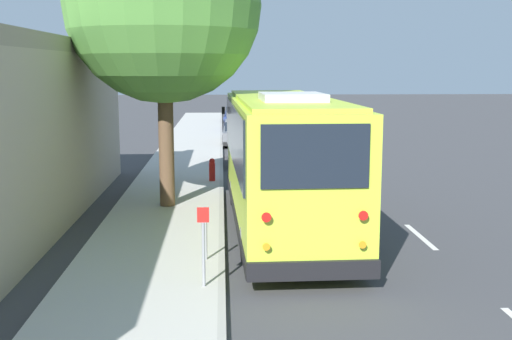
{
  "coord_description": "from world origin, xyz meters",
  "views": [
    {
      "loc": [
        -16.9,
        1.72,
        4.19
      ],
      "look_at": [
        0.96,
        0.76,
        1.3
      ],
      "focal_mm": 45.0,
      "sensor_mm": 36.0,
      "label": 1
    }
  ],
  "objects_px": {
    "parked_sedan_navy": "(237,115)",
    "sign_post_far": "(206,233)",
    "parked_sedan_blue": "(239,122)",
    "parked_sedan_white": "(249,149)",
    "fire_hydrant": "(212,170)",
    "shuttle_bus": "(282,155)",
    "parked_sedan_gray": "(238,133)",
    "sign_post_near": "(203,246)"
  },
  "relations": [
    {
      "from": "shuttle_bus",
      "to": "fire_hydrant",
      "type": "height_order",
      "value": "shuttle_bus"
    },
    {
      "from": "parked_sedan_navy",
      "to": "sign_post_far",
      "type": "xyz_separation_m",
      "value": [
        -34.91,
        1.48,
        0.12
      ]
    },
    {
      "from": "parked_sedan_gray",
      "to": "sign_post_near",
      "type": "height_order",
      "value": "sign_post_near"
    },
    {
      "from": "sign_post_near",
      "to": "parked_sedan_navy",
      "type": "bearing_deg",
      "value": -2.32
    },
    {
      "from": "parked_sedan_gray",
      "to": "fire_hydrant",
      "type": "xyz_separation_m",
      "value": [
        -11.94,
        1.26,
        -0.06
      ]
    },
    {
      "from": "parked_sedan_navy",
      "to": "sign_post_far",
      "type": "bearing_deg",
      "value": 178.91
    },
    {
      "from": "parked_sedan_navy",
      "to": "shuttle_bus",
      "type": "bearing_deg",
      "value": -177.87
    },
    {
      "from": "parked_sedan_gray",
      "to": "fire_hydrant",
      "type": "bearing_deg",
      "value": 175.17
    },
    {
      "from": "parked_sedan_gray",
      "to": "sign_post_far",
      "type": "bearing_deg",
      "value": 177.83
    },
    {
      "from": "parked_sedan_navy",
      "to": "parked_sedan_white",
      "type": "bearing_deg",
      "value": -178.44
    },
    {
      "from": "sign_post_near",
      "to": "sign_post_far",
      "type": "height_order",
      "value": "sign_post_near"
    },
    {
      "from": "shuttle_bus",
      "to": "sign_post_near",
      "type": "bearing_deg",
      "value": 157.13
    },
    {
      "from": "parked_sedan_white",
      "to": "sign_post_far",
      "type": "height_order",
      "value": "sign_post_far"
    },
    {
      "from": "shuttle_bus",
      "to": "sign_post_far",
      "type": "relative_size",
      "value": 8.95
    },
    {
      "from": "shuttle_bus",
      "to": "parked_sedan_white",
      "type": "relative_size",
      "value": 2.17
    },
    {
      "from": "parked_sedan_gray",
      "to": "sign_post_near",
      "type": "distance_m",
      "value": 23.15
    },
    {
      "from": "parked_sedan_white",
      "to": "parked_sedan_gray",
      "type": "height_order",
      "value": "parked_sedan_gray"
    },
    {
      "from": "shuttle_bus",
      "to": "sign_post_near",
      "type": "relative_size",
      "value": 6.8
    },
    {
      "from": "parked_sedan_blue",
      "to": "parked_sedan_navy",
      "type": "distance_m",
      "value": 6.46
    },
    {
      "from": "parked_sedan_blue",
      "to": "parked_sedan_gray",
      "type": "bearing_deg",
      "value": 173.97
    },
    {
      "from": "shuttle_bus",
      "to": "sign_post_far",
      "type": "xyz_separation_m",
      "value": [
        -3.18,
        1.91,
        -1.22
      ]
    },
    {
      "from": "shuttle_bus",
      "to": "parked_sedan_blue",
      "type": "xyz_separation_m",
      "value": [
        25.27,
        0.43,
        -1.32
      ]
    },
    {
      "from": "shuttle_bus",
      "to": "fire_hydrant",
      "type": "bearing_deg",
      "value": 15.5
    },
    {
      "from": "sign_post_far",
      "to": "fire_hydrant",
      "type": "bearing_deg",
      "value": 0.0
    },
    {
      "from": "shuttle_bus",
      "to": "parked_sedan_navy",
      "type": "xyz_separation_m",
      "value": [
        31.73,
        0.43,
        -1.34
      ]
    },
    {
      "from": "parked_sedan_white",
      "to": "parked_sedan_navy",
      "type": "distance_m",
      "value": 20.01
    },
    {
      "from": "shuttle_bus",
      "to": "parked_sedan_white",
      "type": "bearing_deg",
      "value": 0.37
    },
    {
      "from": "parked_sedan_white",
      "to": "fire_hydrant",
      "type": "relative_size",
      "value": 5.8
    },
    {
      "from": "sign_post_far",
      "to": "parked_sedan_white",
      "type": "bearing_deg",
      "value": -5.96
    },
    {
      "from": "parked_sedan_navy",
      "to": "fire_hydrant",
      "type": "height_order",
      "value": "parked_sedan_navy"
    },
    {
      "from": "fire_hydrant",
      "to": "parked_sedan_white",
      "type": "bearing_deg",
      "value": -16.05
    },
    {
      "from": "parked_sedan_blue",
      "to": "parked_sedan_navy",
      "type": "height_order",
      "value": "parked_sedan_blue"
    },
    {
      "from": "parked_sedan_navy",
      "to": "sign_post_near",
      "type": "bearing_deg",
      "value": 179.03
    },
    {
      "from": "parked_sedan_navy",
      "to": "sign_post_far",
      "type": "relative_size",
      "value": 3.77
    },
    {
      "from": "shuttle_bus",
      "to": "parked_sedan_blue",
      "type": "relative_size",
      "value": 2.34
    },
    {
      "from": "sign_post_near",
      "to": "sign_post_far",
      "type": "relative_size",
      "value": 1.32
    },
    {
      "from": "parked_sedan_blue",
      "to": "sign_post_far",
      "type": "bearing_deg",
      "value": 172.79
    },
    {
      "from": "sign_post_far",
      "to": "fire_hydrant",
      "type": "height_order",
      "value": "sign_post_far"
    },
    {
      "from": "parked_sedan_white",
      "to": "sign_post_near",
      "type": "bearing_deg",
      "value": 176.26
    },
    {
      "from": "parked_sedan_gray",
      "to": "sign_post_far",
      "type": "xyz_separation_m",
      "value": [
        -21.44,
        1.26,
        0.1
      ]
    },
    {
      "from": "sign_post_near",
      "to": "shuttle_bus",
      "type": "bearing_deg",
      "value": -21.49
    },
    {
      "from": "parked_sedan_blue",
      "to": "sign_post_near",
      "type": "height_order",
      "value": "sign_post_near"
    }
  ]
}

